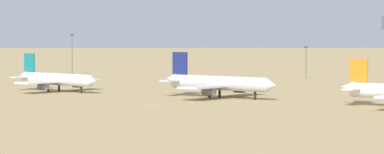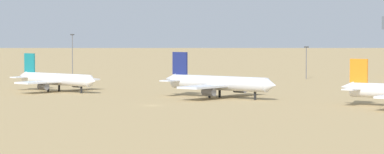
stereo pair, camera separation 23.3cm
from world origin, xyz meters
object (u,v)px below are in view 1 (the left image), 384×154
Objects in this scene: parked_jet_teal_1 at (56,79)px; parked_jet_navy_2 at (218,83)px; light_pole_west at (306,60)px; light_pole_east at (72,52)px.

parked_jet_teal_1 is 56.51m from parked_jet_navy_2.
parked_jet_navy_2 is 3.00× the size of light_pole_west.
light_pole_west is at bearing 12.89° from light_pole_east.
parked_jet_teal_1 is at bearing -110.62° from light_pole_west.
parked_jet_navy_2 reaches higher than parked_jet_teal_1.
light_pole_west reaches higher than parked_jet_navy_2.
parked_jet_teal_1 is 2.76× the size of light_pole_west.
light_pole_east is (-98.76, -22.61, 2.48)m from light_pole_west.
light_pole_east is at bearing 152.32° from parked_jet_navy_2.
parked_jet_navy_2 is 141.45m from light_pole_east.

